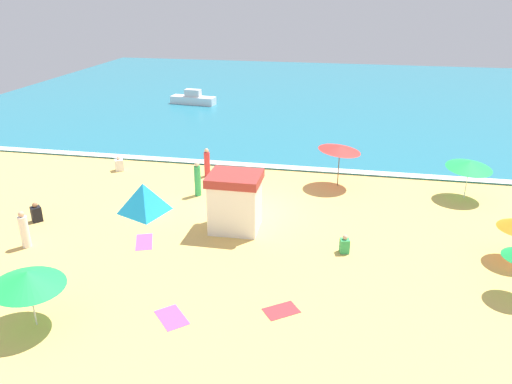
{
  "coord_description": "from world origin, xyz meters",
  "views": [
    {
      "loc": [
        4.59,
        -21.53,
        10.14
      ],
      "look_at": [
        0.22,
        0.5,
        0.8
      ],
      "focal_mm": 34.99,
      "sensor_mm": 36.0,
      "label": 1
    }
  ],
  "objects_px": {
    "beachgoer_6": "(198,179)",
    "beach_tent": "(144,198)",
    "beach_umbrella_4": "(340,148)",
    "beachgoer_0": "(207,163)",
    "lifeguard_cabana": "(235,201)",
    "beachgoer_7": "(345,245)",
    "beach_umbrella_3": "(470,165)",
    "beachgoer_3": "(119,165)",
    "beachgoer_2": "(36,213)",
    "beach_umbrella_0": "(28,279)",
    "small_boat_0": "(193,99)",
    "beachgoer_8": "(24,230)"
  },
  "relations": [
    {
      "from": "beachgoer_3",
      "to": "beachgoer_7",
      "type": "relative_size",
      "value": 1.1
    },
    {
      "from": "small_boat_0",
      "to": "beach_umbrella_4",
      "type": "bearing_deg",
      "value": -51.58
    },
    {
      "from": "beachgoer_0",
      "to": "beachgoer_8",
      "type": "distance_m",
      "value": 10.77
    },
    {
      "from": "lifeguard_cabana",
      "to": "beach_tent",
      "type": "xyz_separation_m",
      "value": [
        -4.74,
        0.95,
        -0.61
      ]
    },
    {
      "from": "beachgoer_6",
      "to": "beach_tent",
      "type": "bearing_deg",
      "value": -128.58
    },
    {
      "from": "beachgoer_0",
      "to": "beachgoer_3",
      "type": "relative_size",
      "value": 1.9
    },
    {
      "from": "beach_umbrella_3",
      "to": "beach_tent",
      "type": "bearing_deg",
      "value": -162.9
    },
    {
      "from": "lifeguard_cabana",
      "to": "beach_umbrella_4",
      "type": "relative_size",
      "value": 1.08
    },
    {
      "from": "beachgoer_3",
      "to": "beach_umbrella_3",
      "type": "bearing_deg",
      "value": -1.13
    },
    {
      "from": "beachgoer_0",
      "to": "beach_umbrella_0",
      "type": "bearing_deg",
      "value": -96.4
    },
    {
      "from": "lifeguard_cabana",
      "to": "beachgoer_3",
      "type": "xyz_separation_m",
      "value": [
        -8.5,
        6.1,
        -0.97
      ]
    },
    {
      "from": "beach_umbrella_4",
      "to": "beachgoer_6",
      "type": "bearing_deg",
      "value": -158.29
    },
    {
      "from": "small_boat_0",
      "to": "beachgoer_7",
      "type": "bearing_deg",
      "value": -59.84
    },
    {
      "from": "beachgoer_3",
      "to": "lifeguard_cabana",
      "type": "bearing_deg",
      "value": -35.64
    },
    {
      "from": "beachgoer_6",
      "to": "small_boat_0",
      "type": "distance_m",
      "value": 21.39
    },
    {
      "from": "beachgoer_7",
      "to": "beachgoer_0",
      "type": "bearing_deg",
      "value": 137.17
    },
    {
      "from": "beach_umbrella_4",
      "to": "beachgoer_0",
      "type": "relative_size",
      "value": 1.45
    },
    {
      "from": "beachgoer_6",
      "to": "beachgoer_8",
      "type": "xyz_separation_m",
      "value": [
        -5.38,
        -6.71,
        -0.12
      ]
    },
    {
      "from": "beachgoer_2",
      "to": "beachgoer_6",
      "type": "bearing_deg",
      "value": 34.59
    },
    {
      "from": "beach_umbrella_0",
      "to": "beachgoer_3",
      "type": "xyz_separation_m",
      "value": [
        -3.79,
        14.05,
        -1.36
      ]
    },
    {
      "from": "lifeguard_cabana",
      "to": "beachgoer_2",
      "type": "xyz_separation_m",
      "value": [
        -9.21,
        -1.04,
        -0.93
      ]
    },
    {
      "from": "beach_umbrella_4",
      "to": "beachgoer_2",
      "type": "bearing_deg",
      "value": -151.77
    },
    {
      "from": "beach_umbrella_4",
      "to": "beachgoer_6",
      "type": "height_order",
      "value": "beach_umbrella_4"
    },
    {
      "from": "lifeguard_cabana",
      "to": "beachgoer_0",
      "type": "relative_size",
      "value": 1.57
    },
    {
      "from": "lifeguard_cabana",
      "to": "beachgoer_3",
      "type": "height_order",
      "value": "lifeguard_cabana"
    },
    {
      "from": "beach_umbrella_3",
      "to": "beachgoer_6",
      "type": "bearing_deg",
      "value": -170.21
    },
    {
      "from": "beachgoer_2",
      "to": "beachgoer_8",
      "type": "bearing_deg",
      "value": -65.9
    },
    {
      "from": "beachgoer_0",
      "to": "lifeguard_cabana",
      "type": "bearing_deg",
      "value": -63.15
    },
    {
      "from": "beachgoer_2",
      "to": "beachgoer_8",
      "type": "relative_size",
      "value": 0.58
    },
    {
      "from": "beachgoer_7",
      "to": "beachgoer_8",
      "type": "height_order",
      "value": "beachgoer_8"
    },
    {
      "from": "beach_umbrella_0",
      "to": "small_boat_0",
      "type": "distance_m",
      "value": 32.0
    },
    {
      "from": "beach_umbrella_0",
      "to": "beachgoer_0",
      "type": "xyz_separation_m",
      "value": [
        1.58,
        14.12,
        -0.94
      ]
    },
    {
      "from": "beachgoer_3",
      "to": "beachgoer_8",
      "type": "height_order",
      "value": "beachgoer_8"
    },
    {
      "from": "beach_umbrella_4",
      "to": "beachgoer_0",
      "type": "bearing_deg",
      "value": -179.86
    },
    {
      "from": "beach_tent",
      "to": "beachgoer_7",
      "type": "xyz_separation_m",
      "value": [
        9.61,
        -2.19,
        -0.38
      ]
    },
    {
      "from": "beach_umbrella_0",
      "to": "beach_tent",
      "type": "bearing_deg",
      "value": 90.19
    },
    {
      "from": "beachgoer_0",
      "to": "beachgoer_7",
      "type": "bearing_deg",
      "value": -42.83
    },
    {
      "from": "small_boat_0",
      "to": "beach_tent",
      "type": "bearing_deg",
      "value": -77.94
    },
    {
      "from": "beachgoer_7",
      "to": "beach_umbrella_3",
      "type": "bearing_deg",
      "value": 49.81
    },
    {
      "from": "beachgoer_2",
      "to": "beach_umbrella_4",
      "type": "bearing_deg",
      "value": 28.23
    },
    {
      "from": "beach_tent",
      "to": "beachgoer_3",
      "type": "distance_m",
      "value": 6.39
    },
    {
      "from": "beach_umbrella_4",
      "to": "beach_tent",
      "type": "bearing_deg",
      "value": -149.79
    },
    {
      "from": "beachgoer_6",
      "to": "beachgoer_7",
      "type": "relative_size",
      "value": 2.31
    },
    {
      "from": "beachgoer_7",
      "to": "beachgoer_2",
      "type": "bearing_deg",
      "value": 179.19
    },
    {
      "from": "beach_umbrella_3",
      "to": "beachgoer_6",
      "type": "xyz_separation_m",
      "value": [
        -13.56,
        -2.34,
        -0.93
      ]
    },
    {
      "from": "lifeguard_cabana",
      "to": "beachgoer_3",
      "type": "bearing_deg",
      "value": 144.36
    },
    {
      "from": "beach_umbrella_0",
      "to": "beach_tent",
      "type": "height_order",
      "value": "beach_umbrella_0"
    },
    {
      "from": "beachgoer_7",
      "to": "small_boat_0",
      "type": "relative_size",
      "value": 0.19
    },
    {
      "from": "lifeguard_cabana",
      "to": "beachgoer_7",
      "type": "xyz_separation_m",
      "value": [
        4.87,
        -1.24,
        -0.99
      ]
    },
    {
      "from": "beachgoer_6",
      "to": "beachgoer_0",
      "type": "bearing_deg",
      "value": 96.56
    }
  ]
}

